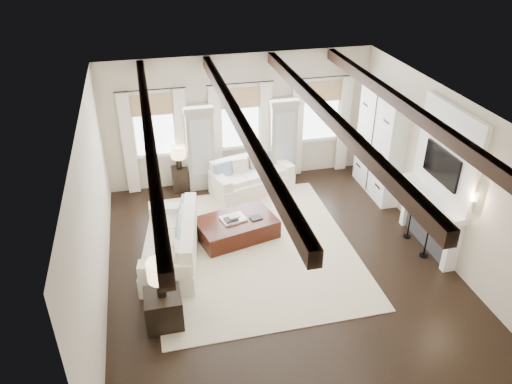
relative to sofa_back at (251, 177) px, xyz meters
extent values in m
plane|color=black|center=(-0.12, -3.11, -0.33)|extent=(7.50, 7.50, 0.00)
cube|color=beige|center=(-0.12, 0.64, 1.27)|extent=(6.50, 0.04, 3.20)
cube|color=beige|center=(-0.12, -6.86, 1.27)|extent=(6.50, 0.04, 3.20)
cube|color=beige|center=(-3.37, -3.11, 1.27)|extent=(0.04, 7.50, 3.20)
cube|color=beige|center=(3.13, -3.11, 1.27)|extent=(0.04, 7.50, 3.20)
cube|color=white|center=(-0.12, -3.11, 2.87)|extent=(6.50, 7.50, 0.04)
cube|color=black|center=(-2.32, -3.11, 2.75)|extent=(0.16, 7.40, 0.22)
cube|color=black|center=(-0.87, -3.11, 2.75)|extent=(0.16, 7.40, 0.22)
cube|color=black|center=(0.63, -3.11, 2.75)|extent=(0.16, 7.40, 0.22)
cube|color=black|center=(2.08, -3.11, 2.75)|extent=(0.16, 7.40, 0.22)
cube|color=white|center=(-2.17, 0.61, 1.32)|extent=(0.90, 0.03, 1.45)
cube|color=tan|center=(-2.17, 0.55, 1.85)|extent=(0.94, 0.04, 0.50)
cube|color=white|center=(-2.79, 0.51, 0.94)|extent=(0.28, 0.08, 2.50)
cube|color=white|center=(-1.55, 0.51, 0.94)|extent=(0.28, 0.08, 2.50)
cylinder|color=black|center=(-2.17, 0.50, 2.22)|extent=(1.60, 0.02, 0.02)
cube|color=white|center=(-0.12, 0.61, 1.32)|extent=(0.90, 0.03, 1.45)
cube|color=tan|center=(-0.12, 0.55, 1.85)|extent=(0.94, 0.04, 0.50)
cube|color=white|center=(-0.74, 0.51, 0.94)|extent=(0.28, 0.08, 2.50)
cube|color=white|center=(0.50, 0.51, 0.94)|extent=(0.28, 0.08, 2.50)
cylinder|color=black|center=(-0.12, 0.50, 2.22)|extent=(1.60, 0.02, 0.02)
cube|color=white|center=(1.93, 0.61, 1.32)|extent=(0.90, 0.03, 1.45)
cube|color=tan|center=(1.93, 0.55, 1.85)|extent=(0.94, 0.04, 0.50)
cube|color=white|center=(1.31, 0.51, 0.94)|extent=(0.28, 0.08, 2.50)
cube|color=white|center=(2.55, 0.51, 0.94)|extent=(0.28, 0.08, 2.50)
cylinder|color=black|center=(1.93, 0.50, 2.22)|extent=(1.60, 0.02, 0.02)
cube|color=#A6A092|center=(-1.15, 0.42, 0.67)|extent=(0.64, 0.38, 2.00)
cube|color=#B2B7BA|center=(-1.15, 0.22, 0.82)|extent=(0.48, 0.02, 1.40)
cube|color=#A6A092|center=(-1.15, 0.42, 1.73)|extent=(0.70, 0.42, 0.12)
cube|color=#A6A092|center=(0.90, 0.42, 0.67)|extent=(0.64, 0.38, 2.00)
cube|color=#B2B7BA|center=(0.90, 0.22, 0.82)|extent=(0.48, 0.02, 1.40)
cube|color=#A6A092|center=(0.90, 0.42, 1.73)|extent=(0.70, 0.42, 0.12)
cube|color=#2A2A2D|center=(3.04, -3.11, 0.22)|extent=(0.18, 1.50, 1.10)
cube|color=black|center=(3.01, -3.11, 0.07)|extent=(0.10, 0.90, 0.70)
cube|color=white|center=(3.00, -3.93, 0.22)|extent=(0.26, 0.14, 1.10)
cube|color=white|center=(3.00, -2.29, 0.22)|extent=(0.26, 0.14, 1.10)
cube|color=white|center=(2.97, -3.11, 0.83)|extent=(0.32, 1.90, 0.12)
cube|color=white|center=(3.08, -3.11, 1.77)|extent=(0.10, 1.90, 1.80)
cube|color=black|center=(3.01, -3.11, 1.52)|extent=(0.07, 1.10, 0.64)
cylinder|color=#FFD899|center=(3.03, -4.16, 1.42)|extent=(0.10, 0.10, 0.14)
cube|color=silver|center=(2.93, -0.76, 0.92)|extent=(0.40, 1.70, 2.50)
cube|color=black|center=(2.72, -0.76, 0.92)|extent=(0.01, 0.02, 2.40)
cube|color=beige|center=(-0.51, -2.41, -0.32)|extent=(4.01, 4.72, 0.02)
cube|color=white|center=(0.02, -0.06, -0.15)|extent=(2.12, 1.40, 0.37)
cube|color=white|center=(-0.08, 0.27, 0.27)|extent=(1.84, 0.72, 0.46)
cube|color=white|center=(-0.80, -0.30, 0.16)|extent=(0.47, 0.87, 0.24)
cube|color=white|center=(0.84, 0.18, 0.16)|extent=(0.47, 0.87, 0.24)
cube|color=white|center=(-0.49, -0.25, 0.10)|extent=(0.66, 0.68, 0.13)
cube|color=white|center=(0.03, -0.10, 0.10)|extent=(0.66, 0.68, 0.13)
cube|color=white|center=(0.55, 0.05, 0.10)|extent=(0.66, 0.68, 0.13)
cube|color=#6B85A5|center=(-0.70, -0.08, 0.30)|extent=(0.43, 0.30, 0.41)
cube|color=silver|center=(-0.26, 0.05, 0.30)|extent=(0.43, 0.30, 0.41)
cube|color=beige|center=(0.19, 0.18, 0.30)|extent=(0.43, 0.30, 0.41)
cube|color=#6B85A5|center=(0.63, 0.31, 0.30)|extent=(0.43, 0.30, 0.41)
cube|color=white|center=(-2.16, -2.43, -0.12)|extent=(1.33, 2.33, 0.42)
cube|color=white|center=(-1.78, -2.49, 0.35)|extent=(0.56, 2.10, 0.52)
cube|color=white|center=(-2.00, -1.48, 0.22)|extent=(0.97, 0.42, 0.27)
cube|color=white|center=(-2.31, -3.38, 0.22)|extent=(0.97, 0.42, 0.27)
cube|color=white|center=(-2.11, -1.82, 0.16)|extent=(0.71, 0.68, 0.15)
cube|color=white|center=(-2.21, -2.42, 0.16)|extent=(0.71, 0.68, 0.15)
cube|color=white|center=(-2.30, -3.02, 0.16)|extent=(0.71, 0.68, 0.15)
cube|color=#6B85A5|center=(-1.83, -1.69, 0.38)|extent=(0.30, 0.47, 0.46)
cube|color=silver|center=(-1.89, -2.07, 0.38)|extent=(0.30, 0.47, 0.46)
cube|color=beige|center=(-1.95, -2.46, 0.38)|extent=(0.30, 0.47, 0.46)
cube|color=#6B85A5|center=(-2.02, -2.85, 0.38)|extent=(0.30, 0.47, 0.46)
cube|color=silver|center=(-2.08, -3.24, 0.38)|extent=(0.30, 0.47, 0.46)
cube|color=black|center=(-0.74, -1.90, -0.12)|extent=(1.79, 1.35, 0.42)
cube|color=white|center=(-0.80, -1.88, 0.11)|extent=(0.58, 0.49, 0.04)
cube|color=#262628|center=(-0.86, -1.95, 0.15)|extent=(0.30, 0.26, 0.04)
cube|color=beige|center=(-0.80, -1.91, 0.18)|extent=(0.25, 0.22, 0.03)
cube|color=#262628|center=(-0.33, -1.95, 0.10)|extent=(0.28, 0.23, 0.03)
cube|color=black|center=(-2.41, -4.11, -0.03)|extent=(0.60, 0.60, 0.60)
cylinder|color=black|center=(-2.41, -4.11, 0.43)|extent=(0.15, 0.15, 0.33)
cylinder|color=#F9D89E|center=(-2.41, -4.11, 0.78)|extent=(0.40, 0.40, 0.35)
cube|color=black|center=(-1.68, 0.41, -0.05)|extent=(0.38, 0.38, 0.58)
cylinder|color=black|center=(-1.68, 0.41, 0.39)|extent=(0.13, 0.13, 0.29)
cylinder|color=#F9D89E|center=(-1.68, 0.41, 0.68)|extent=(0.35, 0.35, 0.31)
cylinder|color=black|center=(2.78, -3.43, -0.32)|extent=(0.17, 0.17, 0.02)
cylinder|color=black|center=(2.78, -3.43, 0.05)|extent=(0.03, 0.03, 0.77)
cylinder|color=beige|center=(2.78, -3.43, 0.47)|extent=(0.07, 0.07, 0.11)
cylinder|color=black|center=(2.78, -2.75, -0.32)|extent=(0.16, 0.16, 0.02)
cylinder|color=black|center=(2.78, -2.75, 0.01)|extent=(0.03, 0.03, 0.69)
cylinder|color=beige|center=(2.78, -2.75, 0.40)|extent=(0.06, 0.06, 0.10)
camera|label=1|loc=(-2.34, -10.48, 5.78)|focal=35.00mm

